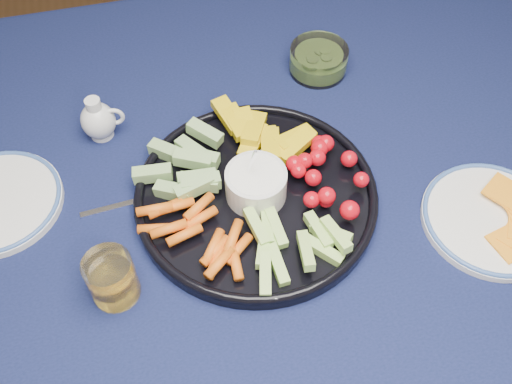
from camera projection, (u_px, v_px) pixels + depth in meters
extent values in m
plane|color=#51341B|center=(240.00, 334.00, 1.60)|extent=(4.00, 4.00, 0.00)
cylinder|color=#522F1B|center=(444.00, 97.00, 1.67)|extent=(0.07, 0.07, 0.70)
cube|color=#522F1B|center=(231.00, 175.00, 1.02)|extent=(1.60, 1.00, 0.04)
cube|color=#0D1434|center=(231.00, 167.00, 1.00)|extent=(1.66, 1.06, 0.01)
cube|color=#0D1434|center=(186.00, 45.00, 1.43)|extent=(1.66, 0.01, 0.30)
cylinder|color=black|center=(256.00, 197.00, 0.95)|extent=(0.40, 0.40, 0.02)
torus|color=black|center=(256.00, 193.00, 0.94)|extent=(0.40, 0.40, 0.02)
cylinder|color=white|center=(256.00, 184.00, 0.92)|extent=(0.10, 0.10, 0.05)
cylinder|color=white|center=(256.00, 176.00, 0.90)|extent=(0.09, 0.09, 0.01)
cylinder|color=silver|center=(102.00, 133.00, 1.04)|extent=(0.04, 0.04, 0.01)
ellipsoid|color=silver|center=(98.00, 121.00, 1.02)|extent=(0.06, 0.06, 0.07)
cylinder|color=silver|center=(94.00, 106.00, 0.99)|extent=(0.03, 0.03, 0.03)
torus|color=silver|center=(114.00, 117.00, 1.01)|extent=(0.04, 0.01, 0.04)
torus|color=#3B5EA5|center=(95.00, 111.00, 1.00)|extent=(0.03, 0.03, 0.00)
cylinder|color=white|center=(318.00, 60.00, 1.13)|extent=(0.11, 0.11, 0.05)
cylinder|color=#506D1F|center=(318.00, 64.00, 1.13)|extent=(0.10, 0.10, 0.03)
cylinder|color=white|center=(491.00, 220.00, 0.92)|extent=(0.23, 0.23, 0.01)
torus|color=#3B5EA5|center=(493.00, 217.00, 0.92)|extent=(0.22, 0.22, 0.01)
cylinder|color=white|center=(112.00, 278.00, 0.82)|extent=(0.07, 0.07, 0.08)
cylinder|color=gold|center=(114.00, 284.00, 0.84)|extent=(0.06, 0.06, 0.04)
cube|color=white|center=(124.00, 205.00, 0.95)|extent=(0.14, 0.02, 0.00)
cube|color=white|center=(172.00, 192.00, 0.96)|extent=(0.04, 0.03, 0.00)
cube|color=white|center=(476.00, 238.00, 0.91)|extent=(0.10, 0.09, 0.00)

